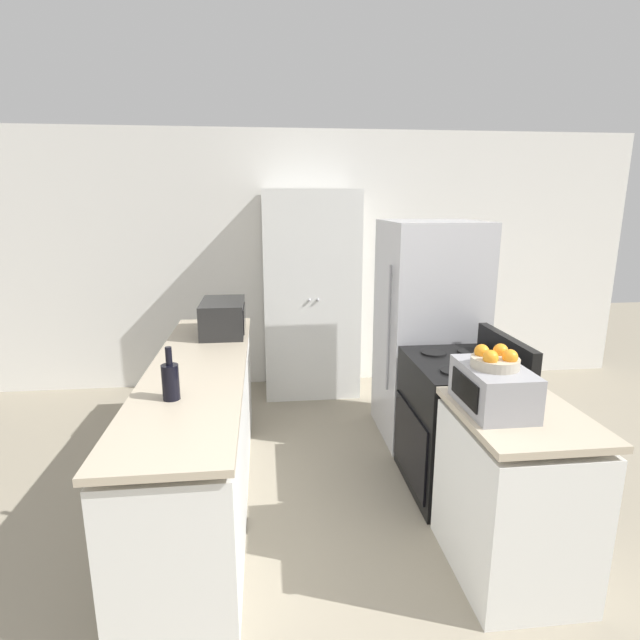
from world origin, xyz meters
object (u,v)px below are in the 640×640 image
(microwave, at_px, (223,317))
(toaster_oven, at_px, (493,388))
(refrigerator, at_px, (428,331))
(stove, at_px, (458,424))
(fruit_bowl, at_px, (495,359))
(pantry_cabinet, at_px, (311,294))
(wine_bottle, at_px, (171,380))

(microwave, bearing_deg, toaster_oven, -48.28)
(microwave, bearing_deg, refrigerator, -1.89)
(refrigerator, bearing_deg, microwave, 178.11)
(stove, bearing_deg, refrigerator, 87.14)
(fruit_bowl, bearing_deg, microwave, 131.52)
(pantry_cabinet, bearing_deg, wine_bottle, -112.36)
(pantry_cabinet, xyz_separation_m, microwave, (-0.78, -1.00, 0.02))
(microwave, bearing_deg, stove, -29.03)
(refrigerator, height_order, fruit_bowl, refrigerator)
(pantry_cabinet, height_order, wine_bottle, pantry_cabinet)
(wine_bottle, bearing_deg, pantry_cabinet, 67.64)
(microwave, bearing_deg, wine_bottle, -97.56)
(pantry_cabinet, xyz_separation_m, toaster_oven, (0.66, -2.62, 0.00))
(stove, height_order, refrigerator, refrigerator)
(microwave, relative_size, wine_bottle, 1.85)
(pantry_cabinet, distance_m, refrigerator, 1.36)
(pantry_cabinet, height_order, fruit_bowl, pantry_cabinet)
(refrigerator, distance_m, wine_bottle, 2.20)
(refrigerator, height_order, wine_bottle, refrigerator)
(microwave, height_order, fruit_bowl, fruit_bowl)
(microwave, distance_m, wine_bottle, 1.32)
(refrigerator, bearing_deg, wine_bottle, -145.12)
(fruit_bowl, bearing_deg, pantry_cabinet, 104.07)
(pantry_cabinet, distance_m, toaster_oven, 2.70)
(pantry_cabinet, relative_size, refrigerator, 1.14)
(fruit_bowl, bearing_deg, refrigerator, 82.96)
(wine_bottle, xyz_separation_m, fruit_bowl, (1.61, -0.31, 0.16))
(wine_bottle, distance_m, fruit_bowl, 1.65)
(microwave, height_order, wine_bottle, wine_bottle)
(pantry_cabinet, relative_size, stove, 1.90)
(pantry_cabinet, height_order, refrigerator, pantry_cabinet)
(toaster_oven, relative_size, fruit_bowl, 1.93)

